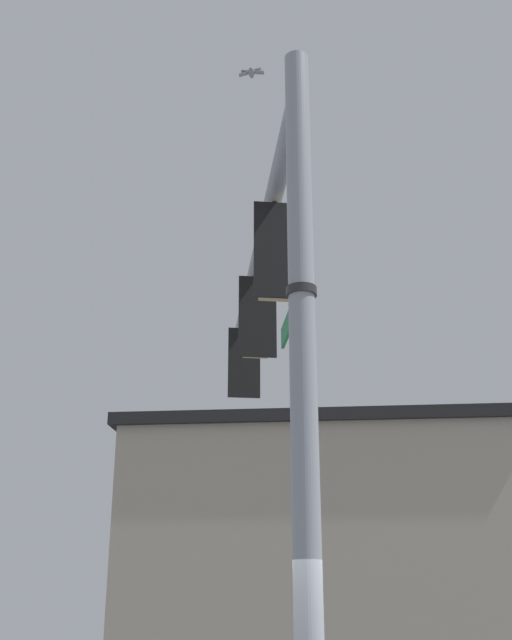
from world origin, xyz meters
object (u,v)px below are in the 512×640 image
(street_name_sign, at_px, (295,308))
(traffic_light_mid_outer, at_px, (243,365))
(bird_flying, at_px, (251,73))
(traffic_light_nearest_pole, at_px, (275,256))
(traffic_light_mid_inner, at_px, (256,320))

(street_name_sign, bearing_deg, traffic_light_mid_outer, 89.20)
(street_name_sign, bearing_deg, bird_flying, 91.62)
(street_name_sign, bearing_deg, traffic_light_nearest_pole, 89.20)
(traffic_light_mid_outer, relative_size, bird_flying, 3.32)
(traffic_light_nearest_pole, height_order, traffic_light_mid_inner, same)
(traffic_light_nearest_pole, bearing_deg, bird_flying, 93.83)
(traffic_light_mid_outer, bearing_deg, traffic_light_nearest_pole, -90.81)
(traffic_light_mid_inner, bearing_deg, street_name_sign, -90.80)
(traffic_light_mid_outer, xyz_separation_m, street_name_sign, (-0.08, -5.87, -1.25))
(traffic_light_nearest_pole, relative_size, bird_flying, 3.32)
(traffic_light_mid_inner, bearing_deg, bird_flying, -103.48)
(traffic_light_mid_inner, height_order, street_name_sign, traffic_light_mid_inner)
(street_name_sign, bearing_deg, traffic_light_mid_inner, 89.20)
(traffic_light_mid_inner, distance_m, bird_flying, 3.92)
(bird_flying, bearing_deg, traffic_light_nearest_pole, -86.17)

